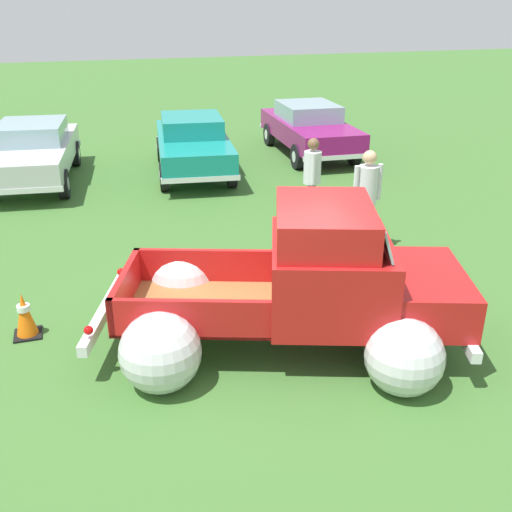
# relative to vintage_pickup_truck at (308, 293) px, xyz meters

# --- Properties ---
(ground_plane) EXTENTS (80.00, 80.00, 0.00)m
(ground_plane) POSITION_rel_vintage_pickup_truck_xyz_m (-0.37, 0.13, -0.76)
(ground_plane) COLOR #3D6B2D
(vintage_pickup_truck) EXTENTS (4.99, 3.82, 1.96)m
(vintage_pickup_truck) POSITION_rel_vintage_pickup_truck_xyz_m (0.00, 0.00, 0.00)
(vintage_pickup_truck) COLOR black
(vintage_pickup_truck) RESTS_ON ground
(show_car_0) EXTENTS (2.31, 4.68, 1.43)m
(show_car_0) POSITION_rel_vintage_pickup_truck_xyz_m (-3.59, 8.92, 0.03)
(show_car_0) COLOR black
(show_car_0) RESTS_ON ground
(show_car_1) EXTENTS (2.32, 4.59, 1.43)m
(show_car_1) POSITION_rel_vintage_pickup_truck_xyz_m (0.28, 8.58, 0.02)
(show_car_1) COLOR black
(show_car_1) RESTS_ON ground
(show_car_2) EXTENTS (2.04, 4.55, 1.43)m
(show_car_2) POSITION_rel_vintage_pickup_truck_xyz_m (3.86, 9.52, 0.02)
(show_car_2) COLOR black
(show_car_2) RESTS_ON ground
(spectator_0) EXTENTS (0.43, 0.53, 1.73)m
(spectator_0) POSITION_rel_vintage_pickup_truck_xyz_m (1.75, 4.18, 0.23)
(spectator_0) COLOR #4C4742
(spectator_0) RESTS_ON ground
(spectator_1) EXTENTS (0.53, 0.35, 1.82)m
(spectator_1) POSITION_rel_vintage_pickup_truck_xyz_m (2.15, 2.63, 0.29)
(spectator_1) COLOR gray
(spectator_1) RESTS_ON ground
(lane_cone_0) EXTENTS (0.36, 0.36, 0.63)m
(lane_cone_0) POSITION_rel_vintage_pickup_truck_xyz_m (-3.51, 1.32, -0.45)
(lane_cone_0) COLOR black
(lane_cone_0) RESTS_ON ground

